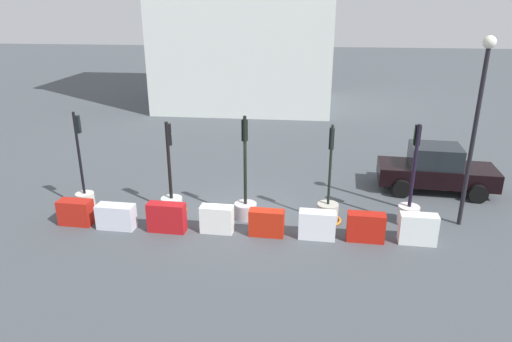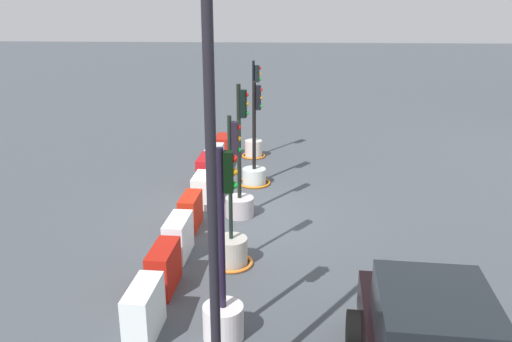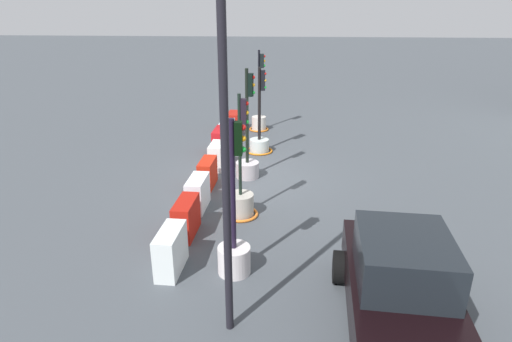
{
  "view_description": "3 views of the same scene",
  "coord_description": "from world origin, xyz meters",
  "px_view_note": "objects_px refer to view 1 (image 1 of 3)",
  "views": [
    {
      "loc": [
        1.9,
        -13.32,
        6.54
      ],
      "look_at": [
        0.28,
        0.72,
        1.32
      ],
      "focal_mm": 32.29,
      "sensor_mm": 36.0,
      "label": 1
    },
    {
      "loc": [
        12.39,
        1.1,
        5.18
      ],
      "look_at": [
        -0.6,
        0.31,
        1.0
      ],
      "focal_mm": 37.01,
      "sensor_mm": 36.0,
      "label": 2
    },
    {
      "loc": [
        12.46,
        1.1,
        5.08
      ],
      "look_at": [
        1.73,
        0.33,
        0.88
      ],
      "focal_mm": 30.26,
      "sensor_mm": 36.0,
      "label": 3
    }
  ],
  "objects_px": {
    "traffic_light_2": "(245,202)",
    "construction_barrier_3": "(217,219)",
    "construction_barrier_0": "(76,212)",
    "construction_barrier_7": "(418,229)",
    "construction_barrier_5": "(317,225)",
    "construction_barrier_6": "(366,227)",
    "street_lamp_post": "(478,108)",
    "construction_barrier_2": "(167,217)",
    "traffic_light_3": "(328,208)",
    "traffic_light_0": "(85,195)",
    "construction_barrier_1": "(116,217)",
    "construction_barrier_4": "(267,223)",
    "car_black_sedan": "(436,169)",
    "traffic_light_1": "(172,199)",
    "traffic_light_4": "(409,205)"
  },
  "relations": [
    {
      "from": "car_black_sedan",
      "to": "street_lamp_post",
      "type": "height_order",
      "value": "street_lamp_post"
    },
    {
      "from": "traffic_light_1",
      "to": "street_lamp_post",
      "type": "xyz_separation_m",
      "value": [
        9.18,
        0.1,
        3.22
      ]
    },
    {
      "from": "traffic_light_3",
      "to": "construction_barrier_1",
      "type": "xyz_separation_m",
      "value": [
        -6.42,
        -1.23,
        -0.05
      ]
    },
    {
      "from": "traffic_light_0",
      "to": "traffic_light_4",
      "type": "bearing_deg",
      "value": 1.09
    },
    {
      "from": "traffic_light_0",
      "to": "traffic_light_1",
      "type": "height_order",
      "value": "traffic_light_0"
    },
    {
      "from": "traffic_light_2",
      "to": "construction_barrier_3",
      "type": "height_order",
      "value": "traffic_light_2"
    },
    {
      "from": "traffic_light_0",
      "to": "construction_barrier_6",
      "type": "bearing_deg",
      "value": -6.97
    },
    {
      "from": "construction_barrier_5",
      "to": "street_lamp_post",
      "type": "relative_size",
      "value": 0.19
    },
    {
      "from": "traffic_light_3",
      "to": "street_lamp_post",
      "type": "height_order",
      "value": "street_lamp_post"
    },
    {
      "from": "construction_barrier_3",
      "to": "construction_barrier_7",
      "type": "bearing_deg",
      "value": -0.16
    },
    {
      "from": "construction_barrier_7",
      "to": "construction_barrier_2",
      "type": "bearing_deg",
      "value": -179.14
    },
    {
      "from": "traffic_light_3",
      "to": "traffic_light_0",
      "type": "bearing_deg",
      "value": -179.57
    },
    {
      "from": "construction_barrier_6",
      "to": "car_black_sedan",
      "type": "distance_m",
      "value": 5.09
    },
    {
      "from": "car_black_sedan",
      "to": "street_lamp_post",
      "type": "bearing_deg",
      "value": -87.11
    },
    {
      "from": "construction_barrier_2",
      "to": "street_lamp_post",
      "type": "xyz_separation_m",
      "value": [
        8.92,
        1.5,
        3.22
      ]
    },
    {
      "from": "traffic_light_1",
      "to": "construction_barrier_6",
      "type": "height_order",
      "value": "traffic_light_1"
    },
    {
      "from": "traffic_light_1",
      "to": "construction_barrier_5",
      "type": "relative_size",
      "value": 2.81
    },
    {
      "from": "construction_barrier_1",
      "to": "traffic_light_2",
      "type": "bearing_deg",
      "value": 17.06
    },
    {
      "from": "construction_barrier_1",
      "to": "construction_barrier_7",
      "type": "xyz_separation_m",
      "value": [
        8.94,
        0.09,
        0.07
      ]
    },
    {
      "from": "traffic_light_0",
      "to": "construction_barrier_4",
      "type": "distance_m",
      "value": 6.26
    },
    {
      "from": "construction_barrier_6",
      "to": "street_lamp_post",
      "type": "bearing_deg",
      "value": 24.86
    },
    {
      "from": "construction_barrier_5",
      "to": "construction_barrier_6",
      "type": "xyz_separation_m",
      "value": [
        1.39,
        0.01,
        0.0
      ]
    },
    {
      "from": "traffic_light_3",
      "to": "construction_barrier_5",
      "type": "xyz_separation_m",
      "value": [
        -0.34,
        -1.17,
        -0.01
      ]
    },
    {
      "from": "construction_barrier_1",
      "to": "construction_barrier_2",
      "type": "height_order",
      "value": "construction_barrier_2"
    },
    {
      "from": "traffic_light_1",
      "to": "construction_barrier_0",
      "type": "bearing_deg",
      "value": -154.77
    },
    {
      "from": "construction_barrier_6",
      "to": "construction_barrier_7",
      "type": "height_order",
      "value": "construction_barrier_7"
    },
    {
      "from": "car_black_sedan",
      "to": "street_lamp_post",
      "type": "xyz_separation_m",
      "value": [
        0.14,
        -2.75,
        2.86
      ]
    },
    {
      "from": "construction_barrier_2",
      "to": "traffic_light_1",
      "type": "bearing_deg",
      "value": 100.63
    },
    {
      "from": "traffic_light_4",
      "to": "construction_barrier_0",
      "type": "relative_size",
      "value": 3.06
    },
    {
      "from": "construction_barrier_2",
      "to": "construction_barrier_6",
      "type": "height_order",
      "value": "construction_barrier_2"
    },
    {
      "from": "construction_barrier_4",
      "to": "car_black_sedan",
      "type": "height_order",
      "value": "car_black_sedan"
    },
    {
      "from": "traffic_light_1",
      "to": "construction_barrier_6",
      "type": "distance_m",
      "value": 6.28
    },
    {
      "from": "construction_barrier_1",
      "to": "construction_barrier_5",
      "type": "distance_m",
      "value": 6.08
    },
    {
      "from": "construction_barrier_1",
      "to": "construction_barrier_4",
      "type": "relative_size",
      "value": 1.12
    },
    {
      "from": "traffic_light_4",
      "to": "construction_barrier_4",
      "type": "relative_size",
      "value": 3.05
    },
    {
      "from": "traffic_light_0",
      "to": "construction_barrier_3",
      "type": "height_order",
      "value": "traffic_light_0"
    },
    {
      "from": "construction_barrier_2",
      "to": "construction_barrier_3",
      "type": "distance_m",
      "value": 1.51
    },
    {
      "from": "traffic_light_3",
      "to": "street_lamp_post",
      "type": "relative_size",
      "value": 0.55
    },
    {
      "from": "construction_barrier_0",
      "to": "construction_barrier_7",
      "type": "xyz_separation_m",
      "value": [
        10.29,
        -0.03,
        0.05
      ]
    },
    {
      "from": "construction_barrier_3",
      "to": "construction_barrier_5",
      "type": "bearing_deg",
      "value": -0.79
    },
    {
      "from": "construction_barrier_0",
      "to": "traffic_light_4",
      "type": "bearing_deg",
      "value": 6.98
    },
    {
      "from": "construction_barrier_4",
      "to": "construction_barrier_6",
      "type": "height_order",
      "value": "construction_barrier_6"
    },
    {
      "from": "traffic_light_1",
      "to": "car_black_sedan",
      "type": "relative_size",
      "value": 0.73
    },
    {
      "from": "traffic_light_4",
      "to": "traffic_light_1",
      "type": "bearing_deg",
      "value": 179.96
    },
    {
      "from": "traffic_light_2",
      "to": "street_lamp_post",
      "type": "height_order",
      "value": "street_lamp_post"
    },
    {
      "from": "construction_barrier_2",
      "to": "construction_barrier_6",
      "type": "distance_m",
      "value": 5.88
    },
    {
      "from": "construction_barrier_0",
      "to": "construction_barrier_2",
      "type": "relative_size",
      "value": 0.91
    },
    {
      "from": "construction_barrier_4",
      "to": "construction_barrier_2",
      "type": "bearing_deg",
      "value": -178.49
    },
    {
      "from": "traffic_light_1",
      "to": "construction_barrier_0",
      "type": "relative_size",
      "value": 2.92
    },
    {
      "from": "traffic_light_1",
      "to": "construction_barrier_4",
      "type": "distance_m",
      "value": 3.53
    }
  ]
}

